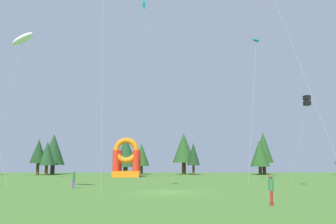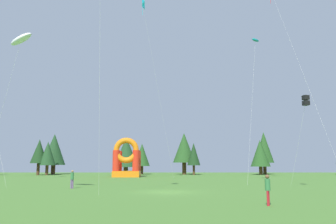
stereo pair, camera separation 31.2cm
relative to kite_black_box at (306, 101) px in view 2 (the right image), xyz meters
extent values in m
plane|color=#47752D|center=(-13.67, -3.69, -8.50)|extent=(120.00, 120.00, 0.00)
cube|color=black|center=(0.00, -0.01, -0.25)|extent=(0.64, 0.64, 0.45)
cube|color=black|center=(0.00, -0.01, 0.29)|extent=(0.64, 0.64, 0.45)
cylinder|color=silver|center=(-0.35, 1.67, -4.24)|extent=(0.73, 3.37, 8.53)
ellipsoid|color=white|center=(-26.41, -4.55, 4.59)|extent=(3.03, 2.68, 1.32)
cylinder|color=silver|center=(-28.47, -3.01, -1.96)|extent=(4.14, 3.09, 13.09)
cylinder|color=silver|center=(-18.64, -8.74, 2.83)|extent=(0.45, 4.87, 22.67)
cylinder|color=silver|center=(2.94, 7.33, 4.77)|extent=(4.56, 7.73, 26.55)
ellipsoid|color=#0C7F7A|center=(-2.39, 8.51, 9.49)|extent=(1.65, 1.92, 0.97)
cylinder|color=silver|center=(-3.66, 6.67, 0.49)|extent=(2.56, 3.69, 18.00)
pyramid|color=#19B7CC|center=(-17.44, 14.12, 17.14)|extent=(0.83, 1.40, 1.33)
cylinder|color=#19B7CC|center=(-17.34, 14.15, 16.31)|extent=(0.04, 0.04, 1.71)
cylinder|color=silver|center=(-15.01, 18.34, 4.33)|extent=(4.68, 8.39, 25.67)
cylinder|color=#724C8C|center=(-22.76, 0.46, -8.08)|extent=(0.17, 0.17, 0.84)
cylinder|color=#724C8C|center=(-22.89, 0.35, -8.08)|extent=(0.17, 0.17, 0.84)
cylinder|color=#33723F|center=(-22.83, 0.40, -7.32)|extent=(0.42, 0.42, 0.67)
sphere|color=#9E704C|center=(-22.83, 0.40, -6.88)|extent=(0.23, 0.23, 0.23)
cylinder|color=#B21E26|center=(-7.91, -12.86, -8.08)|extent=(0.17, 0.17, 0.85)
cylinder|color=#B21E26|center=(-7.83, -12.71, -8.08)|extent=(0.17, 0.17, 0.85)
cylinder|color=#33723F|center=(-7.87, -12.79, -7.32)|extent=(0.41, 0.41, 0.67)
sphere|color=brown|center=(-7.87, -12.79, -6.87)|extent=(0.23, 0.23, 0.23)
cube|color=orange|center=(-20.87, 27.64, -7.98)|extent=(4.65, 4.32, 1.05)
cylinder|color=red|center=(-22.59, 26.09, -5.67)|extent=(1.21, 1.21, 3.57)
cylinder|color=red|center=(-19.15, 26.09, -5.67)|extent=(1.21, 1.21, 3.57)
cylinder|color=red|center=(-22.59, 29.20, -5.67)|extent=(1.21, 1.21, 3.57)
cylinder|color=red|center=(-19.15, 29.20, -5.67)|extent=(1.21, 1.21, 3.57)
torus|color=orange|center=(-20.87, 26.09, -3.88)|extent=(4.41, 0.97, 4.41)
cylinder|color=#4C331E|center=(-40.10, 36.71, -7.31)|extent=(0.60, 0.60, 2.39)
cone|color=#193819|center=(-40.10, 36.71, -3.67)|extent=(3.35, 3.35, 4.89)
cylinder|color=#4C331E|center=(-38.85, 42.05, -7.49)|extent=(0.91, 0.91, 2.03)
cone|color=#1E4221|center=(-38.85, 42.05, -3.05)|extent=(5.06, 5.06, 6.84)
cylinder|color=#4C331E|center=(-38.29, 36.67, -7.51)|extent=(0.60, 0.60, 1.98)
cone|color=#1E4221|center=(-38.29, 36.67, -4.11)|extent=(3.35, 3.35, 4.82)
cylinder|color=#4C331E|center=(-22.67, 40.45, -7.70)|extent=(0.96, 0.96, 1.60)
cone|color=#1E4221|center=(-22.67, 40.45, -3.68)|extent=(5.35, 5.35, 6.46)
cylinder|color=#4C331E|center=(-19.30, 41.40, -7.61)|extent=(0.63, 0.63, 1.79)
cone|color=#234C1E|center=(-19.30, 41.40, -4.29)|extent=(3.49, 3.49, 4.85)
cylinder|color=#4C331E|center=(-10.08, 40.71, -7.23)|extent=(0.88, 0.88, 2.54)
cone|color=#234C1E|center=(-10.08, 40.71, -2.76)|extent=(4.87, 4.87, 6.40)
cylinder|color=#4C331E|center=(-8.22, 37.85, -7.52)|extent=(0.49, 0.49, 1.96)
cone|color=#193819|center=(-8.22, 37.85, -4.21)|extent=(2.71, 2.71, 4.66)
cylinder|color=#4C331E|center=(5.91, 38.73, -7.65)|extent=(0.74, 0.74, 1.71)
cone|color=#234C1E|center=(5.91, 38.73, -4.01)|extent=(4.12, 4.12, 5.57)
cylinder|color=#4C331E|center=(7.68, 41.94, -7.25)|extent=(0.74, 0.74, 2.49)
cone|color=#234C1E|center=(7.68, 41.94, -2.61)|extent=(4.09, 4.09, 6.80)
camera|label=1|loc=(-13.90, -32.36, -6.10)|focal=35.74mm
camera|label=2|loc=(-13.59, -32.36, -6.10)|focal=35.74mm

